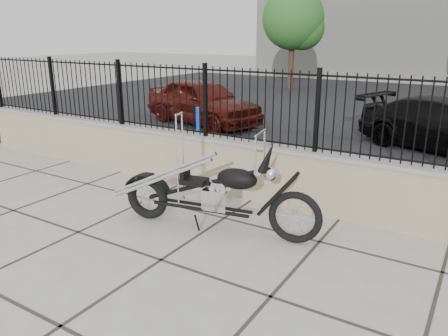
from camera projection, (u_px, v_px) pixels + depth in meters
ground_plane at (161, 260)px, 5.39m from camera, size 90.00×90.00×0.00m
parking_lot at (386, 112)px, 15.56m from camera, size 30.00×30.00×0.00m
retaining_wall at (256, 171)px, 7.28m from camera, size 14.00×0.36×0.96m
iron_fence at (257, 107)px, 6.96m from camera, size 14.00×0.08×1.20m
background_building at (446, 10)px, 25.76m from camera, size 22.00×6.00×8.00m
chopper_motorcycle at (213, 173)px, 6.00m from camera, size 2.83×0.98×1.67m
car_red at (202, 101)px, 13.29m from camera, size 4.35×2.63×1.38m
bollard_a at (198, 127)px, 10.70m from camera, size 0.14×0.14×0.96m
tree_left at (293, 16)px, 20.86m from camera, size 2.94×2.94×4.97m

